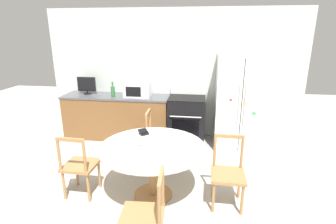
{
  "coord_description": "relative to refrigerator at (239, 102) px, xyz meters",
  "views": [
    {
      "loc": [
        0.65,
        -2.71,
        2.16
      ],
      "look_at": [
        0.1,
        1.15,
        0.95
      ],
      "focal_mm": 28.0,
      "sensor_mm": 36.0,
      "label": 1
    }
  ],
  "objects": [
    {
      "name": "refrigerator",
      "position": [
        0.0,
        0.0,
        0.0
      ],
      "size": [
        0.88,
        0.77,
        1.76
      ],
      "color": "white",
      "rests_on": "ground_plane"
    },
    {
      "name": "mail_stack",
      "position": [
        -0.87,
        -1.92,
        -0.13
      ],
      "size": [
        0.33,
        0.37,
        0.02
      ],
      "color": "white",
      "rests_on": "dining_table"
    },
    {
      "name": "dining_chair_right",
      "position": [
        -0.32,
        -1.92,
        -0.44
      ],
      "size": [
        0.43,
        0.43,
        0.9
      ],
      "rotation": [
        0.0,
        0.0,
        3.13
      ],
      "color": "#9E7042",
      "rests_on": "ground_plane"
    },
    {
      "name": "wallet",
      "position": [
        -1.5,
        -1.49,
        -0.12
      ],
      "size": [
        0.17,
        0.17,
        0.07
      ],
      "color": "black",
      "rests_on": "dining_table"
    },
    {
      "name": "dining_chair_far",
      "position": [
        -1.4,
        -0.9,
        -0.44
      ],
      "size": [
        0.44,
        0.44,
        0.9
      ],
      "rotation": [
        0.0,
        0.0,
        4.75
      ],
      "color": "#9E7042",
      "rests_on": "ground_plane"
    },
    {
      "name": "folded_napkin",
      "position": [
        -1.51,
        -1.89,
        -0.12
      ],
      "size": [
        0.16,
        0.06,
        0.05
      ],
      "color": "#A3BCDB",
      "rests_on": "dining_table"
    },
    {
      "name": "ground_plane",
      "position": [
        -1.31,
        -2.21,
        -0.88
      ],
      "size": [
        14.0,
        14.0,
        0.0
      ],
      "primitive_type": "plane",
      "color": "#B2ADA3"
    },
    {
      "name": "microwave",
      "position": [
        -1.98,
        0.08,
        0.16
      ],
      "size": [
        0.52,
        0.39,
        0.27
      ],
      "color": "white",
      "rests_on": "kitchen_counter"
    },
    {
      "name": "dining_chair_near",
      "position": [
        -1.18,
        -2.85,
        -0.44
      ],
      "size": [
        0.45,
        0.45,
        0.9
      ],
      "rotation": [
        0.0,
        0.0,
        1.64
      ],
      "color": "#9E7042",
      "rests_on": "ground_plane"
    },
    {
      "name": "oven_range",
      "position": [
        -0.99,
        0.05,
        -0.41
      ],
      "size": [
        0.71,
        0.68,
        1.08
      ],
      "color": "black",
      "rests_on": "ground_plane"
    },
    {
      "name": "dining_table",
      "position": [
        -1.3,
        -1.88,
        -0.26
      ],
      "size": [
        1.38,
        1.38,
        0.73
      ],
      "color": "beige",
      "rests_on": "ground_plane"
    },
    {
      "name": "candle_glass",
      "position": [
        -1.24,
        -1.73,
        -0.11
      ],
      "size": [
        0.08,
        0.08,
        0.08
      ],
      "color": "silver",
      "rests_on": "dining_table"
    },
    {
      "name": "kitchen_counter",
      "position": [
        -2.44,
        0.08,
        -0.43
      ],
      "size": [
        2.17,
        0.64,
        0.9
      ],
      "color": "brown",
      "rests_on": "ground_plane"
    },
    {
      "name": "dining_chair_left",
      "position": [
        -2.27,
        -1.99,
        -0.44
      ],
      "size": [
        0.43,
        0.43,
        0.9
      ],
      "rotation": [
        0.0,
        0.0,
        6.26
      ],
      "color": "#9E7042",
      "rests_on": "ground_plane"
    },
    {
      "name": "counter_bottle",
      "position": [
        -2.46,
        -0.03,
        0.13
      ],
      "size": [
        0.08,
        0.08,
        0.3
      ],
      "color": "#2D6B38",
      "rests_on": "kitchen_counter"
    },
    {
      "name": "countertop_tv",
      "position": [
        -3.08,
        0.13,
        0.21
      ],
      "size": [
        0.38,
        0.16,
        0.35
      ],
      "color": "black",
      "rests_on": "kitchen_counter"
    },
    {
      "name": "back_wall",
      "position": [
        -1.31,
        0.44,
        0.42
      ],
      "size": [
        5.2,
        0.1,
        2.6
      ],
      "color": "silver",
      "rests_on": "ground_plane"
    }
  ]
}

